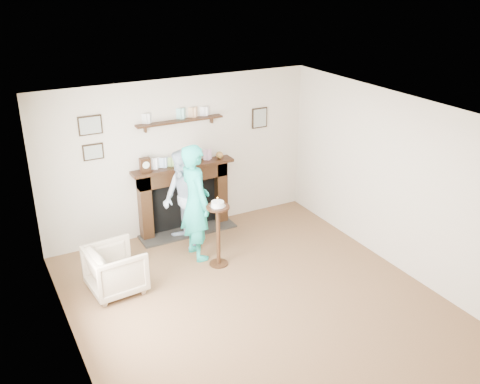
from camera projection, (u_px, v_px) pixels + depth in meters
name	position (u px, v px, depth m)	size (l,w,h in m)	color
ground	(257.00, 303.00, 6.96)	(5.00, 5.00, 0.00)	brown
room_shell	(232.00, 170.00, 6.88)	(4.54, 5.02, 2.52)	beige
armchair	(118.00, 290.00, 7.24)	(0.69, 0.71, 0.64)	tan
man	(186.00, 245.00, 8.41)	(0.75, 0.59, 1.55)	#A3BACC
woman	(197.00, 255.00, 8.10)	(0.64, 0.42, 1.76)	#1FB09A
pedestal_table	(218.00, 224.00, 7.60)	(0.34, 0.34, 1.08)	black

